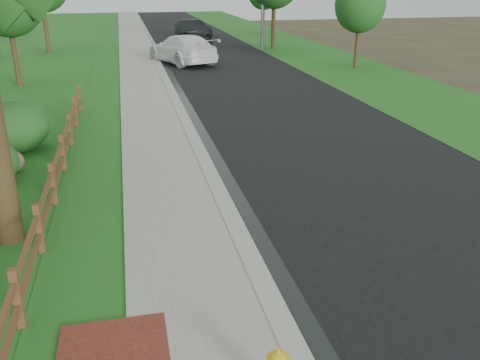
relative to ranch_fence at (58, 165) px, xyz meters
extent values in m
plane|color=#39331F|center=(3.60, -6.40, -0.62)|extent=(120.00, 120.00, 0.00)
cube|color=black|center=(8.20, 28.60, -0.61)|extent=(8.00, 90.00, 0.02)
cube|color=gray|center=(4.00, 28.60, -0.56)|extent=(0.40, 90.00, 0.12)
cube|color=black|center=(4.35, 28.60, -0.60)|extent=(0.50, 90.00, 0.00)
cube|color=gray|center=(2.70, 28.60, -0.57)|extent=(2.20, 90.00, 0.10)
cube|color=#1A5C1E|center=(0.80, 28.60, -0.59)|extent=(1.60, 90.00, 0.06)
cube|color=#1A5C1E|center=(-4.40, 28.60, -0.60)|extent=(9.00, 90.00, 0.04)
cube|color=#1A5C1E|center=(15.10, 28.60, -0.60)|extent=(6.00, 90.00, 0.04)
cube|color=#51291B|center=(0.00, -6.00, -0.07)|extent=(0.12, 0.12, 1.10)
cube|color=#51291B|center=(0.00, -3.60, -0.07)|extent=(0.12, 0.12, 1.10)
cube|color=#51291B|center=(0.00, -1.20, -0.07)|extent=(0.12, 0.12, 1.10)
cube|color=#51291B|center=(0.00, 1.20, -0.07)|extent=(0.12, 0.12, 1.10)
cube|color=#51291B|center=(0.00, 3.60, -0.07)|extent=(0.12, 0.12, 1.10)
cube|color=#51291B|center=(0.00, 6.00, -0.07)|extent=(0.12, 0.12, 1.10)
cube|color=#51291B|center=(0.00, 8.40, -0.07)|extent=(0.12, 0.12, 1.10)
cube|color=#51291B|center=(0.00, -7.20, -0.17)|extent=(0.08, 2.35, 0.10)
cube|color=#51291B|center=(0.00, -4.80, -0.17)|extent=(0.08, 2.35, 0.10)
cube|color=#51291B|center=(0.00, -4.80, 0.23)|extent=(0.08, 2.35, 0.10)
cube|color=#51291B|center=(0.00, -2.40, -0.17)|extent=(0.08, 2.35, 0.10)
cube|color=#51291B|center=(0.00, -2.40, 0.23)|extent=(0.08, 2.35, 0.10)
cube|color=#51291B|center=(0.00, 0.00, -0.17)|extent=(0.08, 2.35, 0.10)
cube|color=#51291B|center=(0.00, 0.00, 0.23)|extent=(0.08, 2.35, 0.10)
cube|color=#51291B|center=(0.00, 2.40, -0.17)|extent=(0.08, 2.35, 0.10)
cube|color=#51291B|center=(0.00, 2.40, 0.23)|extent=(0.08, 2.35, 0.10)
cube|color=#51291B|center=(0.00, 4.80, -0.17)|extent=(0.08, 2.35, 0.10)
cube|color=#51291B|center=(0.00, 4.80, 0.23)|extent=(0.08, 2.35, 0.10)
cube|color=#51291B|center=(0.00, 7.20, -0.17)|extent=(0.08, 2.35, 0.10)
cube|color=#51291B|center=(0.00, 7.20, 0.23)|extent=(0.08, 2.35, 0.10)
cylinder|color=gold|center=(3.50, -8.25, 0.04)|extent=(0.31, 0.31, 0.05)
ellipsoid|color=gold|center=(3.50, -8.25, 0.06)|extent=(0.25, 0.25, 0.19)
cylinder|color=gold|center=(3.50, -8.25, 0.18)|extent=(0.06, 0.06, 0.07)
imported|color=white|center=(5.60, 20.20, 0.30)|extent=(4.47, 6.65, 1.79)
imported|color=black|center=(7.21, 27.90, 0.09)|extent=(3.13, 4.33, 1.37)
imported|color=black|center=(8.33, 35.28, 0.18)|extent=(3.06, 4.97, 1.55)
ellipsoid|color=brown|center=(-1.62, 1.32, -0.25)|extent=(1.31, 1.13, 0.74)
ellipsoid|color=#214B1B|center=(-1.75, 3.40, 0.18)|extent=(2.70, 2.70, 1.60)
cylinder|color=#332015|center=(-3.40, 14.54, 1.31)|extent=(0.26, 0.26, 3.85)
cylinder|color=#332015|center=(15.70, 15.98, 1.01)|extent=(0.22, 0.22, 3.25)
ellipsoid|color=#214B1B|center=(15.70, 15.98, 3.10)|extent=(2.97, 2.97, 3.27)
cylinder|color=#332015|center=(-3.40, 26.96, 1.60)|extent=(0.30, 0.30, 4.44)
cylinder|color=#332015|center=(13.30, 25.81, 1.66)|extent=(0.31, 0.31, 4.56)
cylinder|color=#332015|center=(15.22, 35.84, 1.14)|extent=(0.24, 0.24, 3.52)
camera|label=1|loc=(1.90, -13.16, 4.55)|focal=38.00mm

